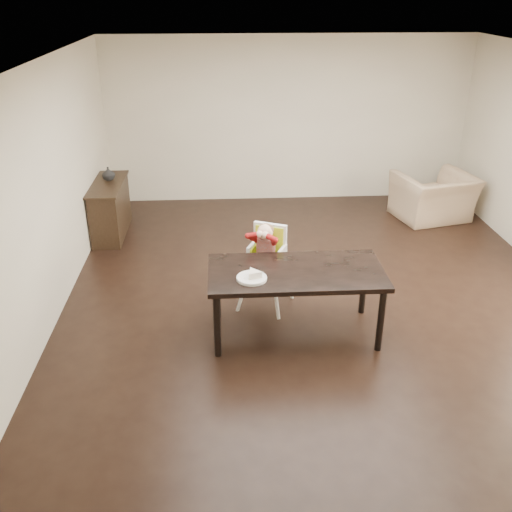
{
  "coord_description": "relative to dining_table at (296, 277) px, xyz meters",
  "views": [
    {
      "loc": [
        -1.12,
        -5.92,
        3.4
      ],
      "look_at": [
        -0.78,
        -0.48,
        0.79
      ],
      "focal_mm": 40.0,
      "sensor_mm": 36.0,
      "label": 1
    }
  ],
  "objects": [
    {
      "name": "ground",
      "position": [
        0.39,
        0.77,
        -0.67
      ],
      "size": [
        7.0,
        7.0,
        0.0
      ],
      "primitive_type": "plane",
      "color": "black",
      "rests_on": "ground"
    },
    {
      "name": "room_walls",
      "position": [
        0.39,
        0.77,
        1.18
      ],
      "size": [
        6.02,
        7.02,
        2.71
      ],
      "color": "beige",
      "rests_on": "ground"
    },
    {
      "name": "dining_table",
      "position": [
        0.0,
        0.0,
        0.0
      ],
      "size": [
        1.8,
        0.9,
        0.75
      ],
      "color": "black",
      "rests_on": "ground"
    },
    {
      "name": "high_chair",
      "position": [
        -0.26,
        0.63,
        0.05
      ],
      "size": [
        0.56,
        0.56,
        1.02
      ],
      "rotation": [
        0.0,
        0.0,
        -0.42
      ],
      "color": "white",
      "rests_on": "ground"
    },
    {
      "name": "plate",
      "position": [
        -0.46,
        -0.17,
        0.11
      ],
      "size": [
        0.33,
        0.33,
        0.09
      ],
      "rotation": [
        0.0,
        0.0,
        -0.1
      ],
      "color": "white",
      "rests_on": "dining_table"
    },
    {
      "name": "armchair",
      "position": [
        2.59,
        3.14,
        -0.18
      ],
      "size": [
        1.25,
        0.97,
        0.97
      ],
      "primitive_type": "imported",
      "rotation": [
        0.0,
        0.0,
        3.38
      ],
      "color": "tan",
      "rests_on": "ground"
    },
    {
      "name": "sideboard",
      "position": [
        -2.39,
        2.84,
        -0.27
      ],
      "size": [
        0.44,
        1.26,
        0.79
      ],
      "color": "black",
      "rests_on": "ground"
    },
    {
      "name": "vase",
      "position": [
        -2.39,
        3.0,
        0.21
      ],
      "size": [
        0.24,
        0.24,
        0.19
      ],
      "primitive_type": "imported",
      "rotation": [
        0.0,
        0.0,
        -0.31
      ],
      "color": "#99999E",
      "rests_on": "sideboard"
    }
  ]
}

